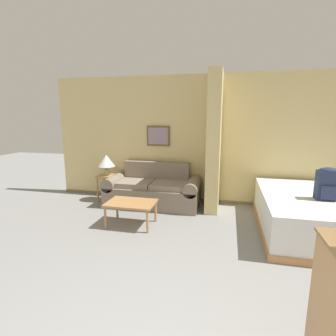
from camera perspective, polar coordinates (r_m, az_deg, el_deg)
wall_back at (r=5.45m, az=10.97°, el=5.87°), size 7.11×0.16×2.60m
wall_partition_pillar at (r=5.01m, az=9.98°, el=5.52°), size 0.24×0.75×2.60m
couch at (r=5.35m, az=-3.20°, el=-4.79°), size 1.88×0.84×0.84m
coffee_table at (r=4.39m, az=-8.06°, el=-7.90°), size 0.79×0.54×0.40m
side_table at (r=5.72m, az=-13.09°, el=-2.67°), size 0.37×0.37×0.56m
table_lamp at (r=5.64m, az=-13.27°, el=1.42°), size 0.35×0.35×0.44m
bed at (r=4.68m, az=28.50°, el=-8.66°), size 1.49×2.15×0.60m
backpack at (r=4.39m, az=31.42°, el=-2.85°), size 0.29×0.20×0.48m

